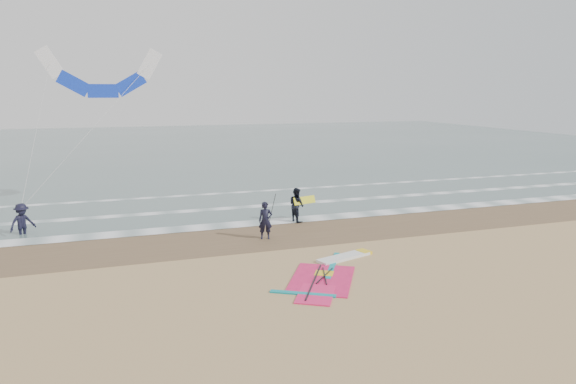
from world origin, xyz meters
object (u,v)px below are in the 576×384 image
object	(u,v)px
windsurf_rig	(330,273)
person_wading	(22,216)
person_walking	(297,205)
person_standing	(265,221)
surf_kite	(102,77)

from	to	relation	value
windsurf_rig	person_wading	distance (m)	15.05
person_walking	person_wading	size ratio (longest dim) A/B	0.96
windsurf_rig	person_walking	distance (m)	7.92
person_standing	surf_kite	bearing A→B (deg)	139.93
windsurf_rig	surf_kite	xyz separation A→B (m)	(-7.81, 14.31, 7.40)
windsurf_rig	person_standing	xyz separation A→B (m)	(-0.99, 5.19, 0.83)
person_wading	surf_kite	size ratio (longest dim) A/B	0.24
windsurf_rig	surf_kite	size ratio (longest dim) A/B	0.67
person_wading	surf_kite	distance (m)	9.00
person_wading	person_standing	bearing A→B (deg)	-56.87
person_standing	person_wading	distance (m)	11.50
windsurf_rig	surf_kite	distance (m)	17.91
person_standing	person_wading	bearing A→B (deg)	171.43
windsurf_rig	person_walking	world-z (taller)	person_walking
windsurf_rig	person_standing	size ratio (longest dim) A/B	3.03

